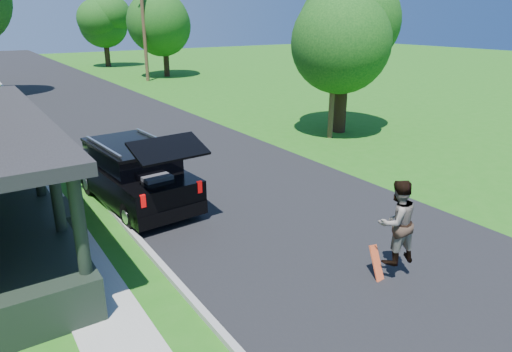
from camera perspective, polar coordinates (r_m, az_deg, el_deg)
ground at (r=11.05m, az=13.19°, el=-10.19°), size 140.00×140.00×0.00m
street at (r=27.93m, az=-17.81°, el=7.39°), size 8.00×120.00×0.02m
curb at (r=27.17m, az=-26.04°, el=6.04°), size 0.15×120.00×0.12m
sidewalk at (r=27.04m, az=-29.27°, el=5.47°), size 1.30×120.00×0.03m
black_suv at (r=14.01m, az=-14.91°, el=0.30°), size 2.37×5.38×2.45m
skateboarder at (r=9.97m, az=17.17°, el=-5.53°), size 1.00×0.83×1.85m
skateboard at (r=10.33m, az=14.86°, el=-10.73°), size 0.33×0.45×0.76m
tree_right_near at (r=22.21m, az=10.92°, el=18.28°), size 6.01×6.24×7.76m
tree_right_mid at (r=44.35m, az=-11.56°, el=18.94°), size 7.38×7.22×8.36m
tree_right_far at (r=54.98m, az=-18.61°, el=18.35°), size 6.21×5.84×7.94m
utility_pole_near at (r=20.96m, az=9.86°, el=16.55°), size 1.48×0.32×8.58m
utility_pole_far at (r=41.44m, az=-13.87°, el=17.97°), size 1.79×0.47×9.13m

